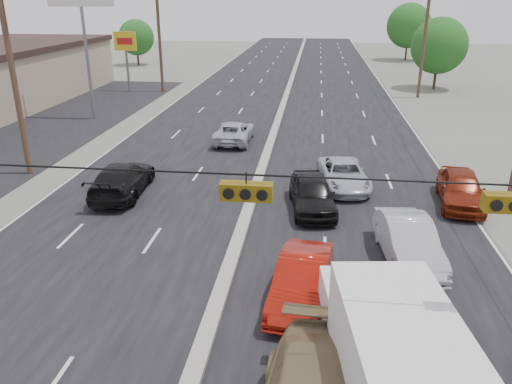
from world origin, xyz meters
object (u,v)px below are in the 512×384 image
Objects in this scene: box_truck at (388,358)px; oncoming_far at (234,132)px; queue_car_a at (312,194)px; queue_car_e at (461,189)px; utility_pole_right_c at (424,42)px; queue_car_b at (408,242)px; pole_sign_far at (126,46)px; utility_pole_left_c at (160,39)px; tree_right_mid at (439,46)px; tree_left_far at (136,37)px; red_sedan at (302,281)px; tree_right_far at (409,26)px; queue_car_c at (343,175)px; utility_pole_left_b at (14,79)px; oncoming_near at (122,179)px.

box_truck reaches higher than oncoming_far.
queue_car_e is (6.78, 1.40, 0.00)m from queue_car_a.
queue_car_b is at bearing -100.75° from utility_pole_right_c.
box_truck is (20.62, -39.92, -2.79)m from pole_sign_far.
utility_pole_left_c is 1.40× the size of tree_right_mid.
pole_sign_far is 1.23× the size of oncoming_far.
tree_left_far is at bearing 157.93° from tree_right_mid.
utility_pole_right_c is at bearing 81.70° from red_sedan.
box_truck is (17.12, -39.92, -3.49)m from utility_pole_left_c.
queue_car_b is at bearing -55.48° from pole_sign_far.
red_sedan is at bearing -99.36° from queue_car_a.
queue_car_a reaches higher than oncoming_far.
queue_car_a is at bearing -102.76° from tree_right_far.
queue_car_c is (1.53, 3.08, -0.13)m from queue_car_a.
queue_car_a is (15.32, -3.16, -4.32)m from utility_pole_left_b.
box_truck is at bearing -99.25° from tree_right_far.
utility_pole_left_b and utility_pole_right_c have the same top height.
red_sedan is 18.69m from oncoming_far.
tree_right_far is 56.46m from queue_car_c.
utility_pole_right_c reaches higher than tree_right_far.
queue_car_c is at bearing 83.69° from box_truck.
utility_pole_left_b is 22.97m from box_truck.
utility_pole_left_c reaches higher than tree_right_mid.
tree_right_far reaches higher than tree_left_far.
utility_pole_right_c reaches higher than pole_sign_far.
box_truck is at bearing -41.08° from utility_pole_left_b.
oncoming_near is (-8.95, 8.20, 0.04)m from red_sedan.
queue_car_c is (1.76, 10.41, -0.07)m from red_sedan.
tree_left_far reaches higher than oncoming_near.
tree_right_mid is 25.03m from tree_right_far.
oncoming_near is (-10.96, 12.63, -0.85)m from box_truck.
queue_car_c is (-10.64, -30.07, -3.68)m from tree_right_mid.
tree_right_far is at bearing 83.35° from utility_pole_right_c.
oncoming_near is at bearing 123.65° from box_truck.
utility_pole_left_b is 17.44m from queue_car_c.
oncoming_far is (10.08, -17.48, -4.43)m from utility_pole_left_c.
box_truck is 1.22× the size of oncoming_near.
oncoming_near is at bearing -171.21° from queue_car_e.
queue_car_a is at bearing 171.23° from oncoming_near.
tree_right_mid is 0.88× the size of tree_right_far.
pole_sign_far is at bearing -136.85° from tree_right_far.
box_truck is at bearing -103.84° from queue_car_e.
queue_car_a is at bearing 91.36° from box_truck.
tree_right_mid is 35.50m from queue_car_a.
pole_sign_far is 1.27× the size of queue_car_c.
tree_left_far reaches higher than queue_car_e.
tree_right_mid is at bearing 69.68° from box_truck.
pole_sign_far is (-3.50, 25.00, -0.70)m from utility_pole_left_b.
utility_pole_left_c is 1.00× the size of utility_pole_right_c.
queue_car_b is (-8.67, -37.47, -3.55)m from tree_right_mid.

